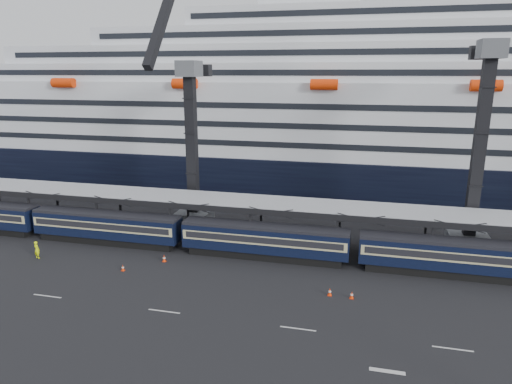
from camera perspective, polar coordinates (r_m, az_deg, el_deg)
ground at (r=42.87m, az=8.83°, el=-14.15°), size 260.00×260.00×0.00m
lane_markings at (r=38.69m, az=20.85°, el=-18.48°), size 111.00×4.27×0.02m
train at (r=51.45m, az=4.74°, el=-6.23°), size 133.05×3.00×4.05m
canopy at (r=53.80m, az=10.39°, el=-2.05°), size 130.00×6.25×5.53m
cruise_ship at (r=83.97m, az=11.27°, el=8.86°), size 214.09×28.84×34.00m
crane_dark_near at (r=61.08m, az=-8.19°, el=6.47°), size 4.50×17.75×35.08m
crane_dark_mid at (r=56.93m, az=26.33°, el=5.94°), size 4.50×18.24×39.64m
worker at (r=57.93m, az=-25.72°, el=-6.52°), size 0.84×0.65×2.04m
traffic_cone_b at (r=52.62m, az=-11.41°, el=-8.11°), size 0.40×0.40×0.81m
traffic_cone_c at (r=51.41m, az=-16.31°, el=-9.06°), size 0.35×0.35×0.70m
traffic_cone_d at (r=44.90m, az=9.21°, el=-12.21°), size 0.38×0.38×0.76m
traffic_cone_e at (r=44.73m, az=11.88°, el=-12.48°), size 0.37×0.37×0.74m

